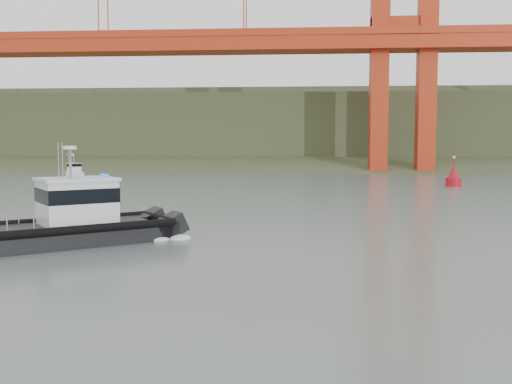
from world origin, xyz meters
TOP-DOWN VIEW (x-y plane):
  - ground at (0.00, 0.00)m, footprint 400.00×400.00m
  - headlands at (0.00, 125.50)m, footprint 500.00×105.36m
  - patrol_boat at (-7.32, 2.88)m, footprint 10.69×9.46m
  - motorboat at (-26.44, 51.14)m, footprint 4.88×7.21m
  - nav_buoy at (22.75, 44.42)m, footprint 1.83×1.83m

SIDE VIEW (x-z plane):
  - ground at x=0.00m, z-range 0.00..0.00m
  - motorboat at x=-26.44m, z-range -0.95..2.83m
  - nav_buoy at x=22.75m, z-range -0.91..2.92m
  - patrol_boat at x=-7.32m, z-range -1.28..3.84m
  - headlands at x=0.00m, z-range -6.52..20.61m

